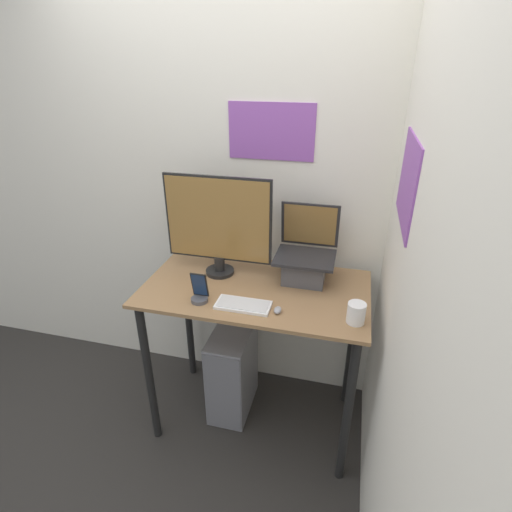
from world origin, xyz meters
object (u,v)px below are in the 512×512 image
(laptop, at_px, (305,262))
(computer_tower, at_px, (233,371))
(cell_phone, at_px, (200,293))
(mouse, at_px, (278,310))
(monitor, at_px, (218,225))
(keyboard, at_px, (243,305))

(laptop, relative_size, computer_tower, 0.69)
(cell_phone, height_order, computer_tower, cell_phone)
(laptop, height_order, computer_tower, laptop)
(cell_phone, bearing_deg, computer_tower, 73.79)
(laptop, xyz_separation_m, cell_phone, (-0.47, -0.34, -0.06))
(computer_tower, bearing_deg, laptop, 13.07)
(laptop, height_order, mouse, laptop)
(monitor, height_order, computer_tower, monitor)
(laptop, height_order, keyboard, laptop)
(mouse, bearing_deg, computer_tower, 141.63)
(mouse, bearing_deg, cell_phone, 179.39)
(keyboard, xyz_separation_m, mouse, (0.17, -0.01, 0.00))
(cell_phone, bearing_deg, laptop, 36.05)
(cell_phone, relative_size, computer_tower, 0.27)
(cell_phone, bearing_deg, monitor, 89.44)
(monitor, xyz_separation_m, keyboard, (0.22, -0.29, -0.27))
(keyboard, xyz_separation_m, cell_phone, (-0.22, -0.00, 0.03))
(laptop, bearing_deg, monitor, -174.67)
(keyboard, xyz_separation_m, computer_tower, (-0.15, 0.24, -0.66))
(mouse, distance_m, computer_tower, 0.78)
(keyboard, bearing_deg, mouse, -2.93)
(monitor, distance_m, keyboard, 0.45)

